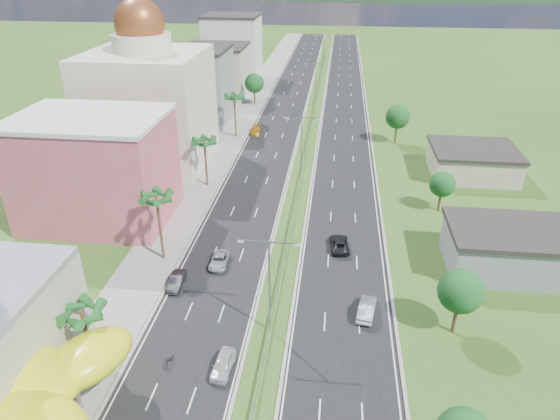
% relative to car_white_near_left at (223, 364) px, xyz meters
% --- Properties ---
extents(ground, '(500.00, 500.00, 0.00)m').
position_rel_car_white_near_left_xyz_m(ground, '(3.65, -3.85, -0.77)').
color(ground, '#2D5119').
rests_on(ground, ground).
extents(road_left, '(11.00, 260.00, 0.04)m').
position_rel_car_white_near_left_xyz_m(road_left, '(-3.85, 86.15, -0.75)').
color(road_left, black).
rests_on(road_left, ground).
extents(road_right, '(11.00, 260.00, 0.04)m').
position_rel_car_white_near_left_xyz_m(road_right, '(11.15, 86.15, -0.75)').
color(road_right, black).
rests_on(road_right, ground).
extents(sidewalk_left, '(7.00, 260.00, 0.12)m').
position_rel_car_white_near_left_xyz_m(sidewalk_left, '(-13.35, 86.15, -0.71)').
color(sidewalk_left, gray).
rests_on(sidewalk_left, ground).
extents(median_guardrail, '(0.10, 216.06, 0.76)m').
position_rel_car_white_near_left_xyz_m(median_guardrail, '(3.65, 68.14, -0.15)').
color(median_guardrail, gray).
rests_on(median_guardrail, ground).
extents(streetlight_median_b, '(6.04, 0.25, 11.00)m').
position_rel_car_white_near_left_xyz_m(streetlight_median_b, '(3.65, 6.15, 5.98)').
color(streetlight_median_b, gray).
rests_on(streetlight_median_b, ground).
extents(streetlight_median_c, '(6.04, 0.25, 11.00)m').
position_rel_car_white_near_left_xyz_m(streetlight_median_c, '(3.65, 46.15, 5.98)').
color(streetlight_median_c, gray).
rests_on(streetlight_median_c, ground).
extents(streetlight_median_d, '(6.04, 0.25, 11.00)m').
position_rel_car_white_near_left_xyz_m(streetlight_median_d, '(3.65, 91.15, 5.98)').
color(streetlight_median_d, gray).
rests_on(streetlight_median_d, ground).
extents(streetlight_median_e, '(6.04, 0.25, 11.00)m').
position_rel_car_white_near_left_xyz_m(streetlight_median_e, '(3.65, 136.15, 5.98)').
color(streetlight_median_e, gray).
rests_on(streetlight_median_e, ground).
extents(pink_shophouse, '(20.00, 15.00, 15.00)m').
position_rel_car_white_near_left_xyz_m(pink_shophouse, '(-24.35, 28.15, 6.73)').
color(pink_shophouse, '#C65158').
rests_on(pink_shophouse, ground).
extents(domed_building, '(20.00, 20.00, 28.70)m').
position_rel_car_white_near_left_xyz_m(domed_building, '(-24.35, 51.15, 10.58)').
color(domed_building, beige).
rests_on(domed_building, ground).
extents(midrise_grey, '(16.00, 15.00, 16.00)m').
position_rel_car_white_near_left_xyz_m(midrise_grey, '(-23.35, 76.15, 7.23)').
color(midrise_grey, gray).
rests_on(midrise_grey, ground).
extents(midrise_beige, '(16.00, 15.00, 13.00)m').
position_rel_car_white_near_left_xyz_m(midrise_beige, '(-23.35, 98.15, 5.73)').
color(midrise_beige, '#B1A991').
rests_on(midrise_beige, ground).
extents(midrise_white, '(16.00, 15.00, 18.00)m').
position_rel_car_white_near_left_xyz_m(midrise_white, '(-23.35, 121.15, 8.23)').
color(midrise_white, silver).
rests_on(midrise_white, ground).
extents(shed_near, '(15.00, 10.00, 5.00)m').
position_rel_car_white_near_left_xyz_m(shed_near, '(31.65, 21.15, 1.73)').
color(shed_near, gray).
rests_on(shed_near, ground).
extents(shed_far, '(14.00, 12.00, 4.40)m').
position_rel_car_white_near_left_xyz_m(shed_far, '(33.65, 51.15, 1.43)').
color(shed_far, '#B1A991').
rests_on(shed_far, ground).
extents(palm_tree_b, '(3.60, 3.60, 8.10)m').
position_rel_car_white_near_left_xyz_m(palm_tree_b, '(-11.85, -1.85, 6.29)').
color(palm_tree_b, '#47301C').
rests_on(palm_tree_b, ground).
extents(palm_tree_c, '(3.60, 3.60, 9.60)m').
position_rel_car_white_near_left_xyz_m(palm_tree_c, '(-11.85, 18.15, 7.73)').
color(palm_tree_c, '#47301C').
rests_on(palm_tree_c, ground).
extents(palm_tree_d, '(3.60, 3.60, 8.60)m').
position_rel_car_white_near_left_xyz_m(palm_tree_d, '(-11.85, 41.15, 6.77)').
color(palm_tree_d, '#47301C').
rests_on(palm_tree_d, ground).
extents(palm_tree_e, '(3.60, 3.60, 9.40)m').
position_rel_car_white_near_left_xyz_m(palm_tree_e, '(-11.85, 66.15, 7.54)').
color(palm_tree_e, '#47301C').
rests_on(palm_tree_e, ground).
extents(leafy_tree_lfar, '(4.90, 4.90, 8.05)m').
position_rel_car_white_near_left_xyz_m(leafy_tree_lfar, '(-11.85, 91.15, 4.81)').
color(leafy_tree_lfar, '#47301C').
rests_on(leafy_tree_lfar, ground).
extents(leafy_tree_rb, '(4.55, 4.55, 7.47)m').
position_rel_car_white_near_left_xyz_m(leafy_tree_rb, '(22.65, 8.15, 4.41)').
color(leafy_tree_rb, '#47301C').
rests_on(leafy_tree_rb, ground).
extents(leafy_tree_rc, '(3.85, 3.85, 6.33)m').
position_rel_car_white_near_left_xyz_m(leafy_tree_rc, '(25.65, 36.15, 3.60)').
color(leafy_tree_rc, '#47301C').
rests_on(leafy_tree_rc, ground).
extents(leafy_tree_rd, '(4.90, 4.90, 8.05)m').
position_rel_car_white_near_left_xyz_m(leafy_tree_rd, '(21.65, 66.15, 4.81)').
color(leafy_tree_rd, '#47301C').
rests_on(leafy_tree_rd, ground).
extents(car_white_near_left, '(1.98, 4.38, 1.46)m').
position_rel_car_white_near_left_xyz_m(car_white_near_left, '(0.00, 0.00, 0.00)').
color(car_white_near_left, silver).
rests_on(car_white_near_left, road_left).
extents(car_dark_left, '(1.70, 4.33, 1.41)m').
position_rel_car_white_near_left_xyz_m(car_dark_left, '(-8.35, 12.57, -0.03)').
color(car_dark_left, black).
rests_on(car_dark_left, road_left).
extents(car_silver_mid_left, '(2.26, 4.70, 1.29)m').
position_rel_car_white_near_left_xyz_m(car_silver_mid_left, '(-4.33, 17.50, -0.09)').
color(car_silver_mid_left, '#939499').
rests_on(car_silver_mid_left, road_left).
extents(car_yellow_far_left, '(2.39, 5.05, 1.42)m').
position_rel_car_white_near_left_xyz_m(car_yellow_far_left, '(-8.00, 68.61, -0.02)').
color(car_yellow_far_left, gold).
rests_on(car_yellow_far_left, road_left).
extents(car_silver_right, '(2.45, 5.00, 1.58)m').
position_rel_car_white_near_left_xyz_m(car_silver_right, '(13.79, 9.87, 0.06)').
color(car_silver_right, '#A4A6AB').
rests_on(car_silver_right, road_right).
extents(car_dark_far_right, '(2.87, 5.34, 1.42)m').
position_rel_car_white_near_left_xyz_m(car_dark_far_right, '(10.68, 23.27, -0.02)').
color(car_dark_far_right, black).
rests_on(car_dark_far_right, road_right).
extents(motorcycle, '(0.80, 1.96, 1.22)m').
position_rel_car_white_near_left_xyz_m(motorcycle, '(-5.27, 0.13, -0.12)').
color(motorcycle, black).
rests_on(motorcycle, road_left).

